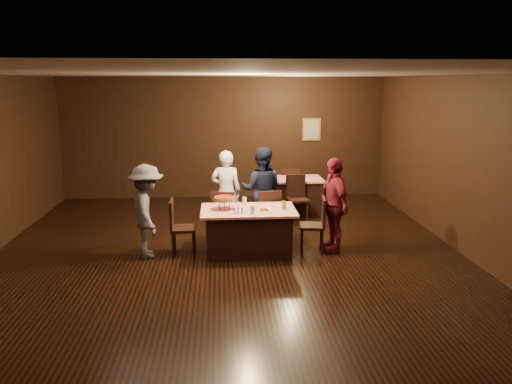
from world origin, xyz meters
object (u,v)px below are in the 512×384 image
diner_navy_hoodie (262,190)px  chair_far_right (268,214)px  chair_back_near (298,198)px  glass_back (244,201)px  chair_end_right (312,225)px  diner_red_shirt (333,205)px  diner_grey_knit (147,211)px  glass_amber (284,205)px  chair_end_left (183,227)px  chair_far_left (224,215)px  plate_empty (279,206)px  diner_white_jacket (226,192)px  pizza_stand (224,199)px  back_table (293,195)px  glass_front_left (252,210)px  chair_back_far (289,186)px  main_table (248,231)px

diner_navy_hoodie → chair_far_right: bearing=112.4°
chair_back_near → glass_back: size_ratio=6.79×
chair_end_right → diner_red_shirt: (0.37, 0.05, 0.34)m
diner_grey_knit → glass_amber: diner_grey_knit is taller
chair_end_left → diner_red_shirt: diner_red_shirt is taller
chair_far_left → plate_empty: 1.16m
diner_white_jacket → diner_grey_knit: size_ratio=1.03×
chair_end_left → chair_back_near: same height
chair_far_right → diner_navy_hoodie: size_ratio=0.57×
diner_red_shirt → pizza_stand: diner_red_shirt is taller
chair_far_left → diner_white_jacket: diner_white_jacket is taller
chair_end_left → plate_empty: bearing=-84.8°
chair_far_left → glass_back: chair_far_left is taller
chair_far_right → back_table: bearing=-120.9°
chair_far_left → glass_front_left: 1.20m
chair_back_far → pizza_stand: bearing=61.7°
pizza_stand → chair_far_right: bearing=41.2°
main_table → chair_back_far: (1.15, 3.26, 0.09)m
chair_back_near → diner_grey_knit: diner_grey_knit is taller
back_table → chair_far_left: 2.46m
chair_far_left → diner_white_jacket: size_ratio=0.59×
glass_amber → diner_grey_knit: bearing=179.8°
pizza_stand → glass_amber: bearing=-5.7°
chair_end_left → diner_navy_hoodie: bearing=-50.2°
diner_white_jacket → glass_amber: 1.60m
back_table → chair_back_far: size_ratio=1.37×
main_table → chair_end_right: 1.10m
diner_red_shirt → back_table: bearing=175.2°
main_table → diner_white_jacket: bearing=106.3°
main_table → plate_empty: bearing=15.3°
main_table → chair_back_far: chair_back_far is taller
diner_red_shirt → chair_end_right: bearing=-94.5°
main_table → pizza_stand: bearing=172.9°
diner_navy_hoodie → diner_grey_knit: (-2.02, -1.23, -0.05)m
chair_end_left → diner_red_shirt: bearing=-88.9°
chair_end_right → glass_front_left: bearing=-66.2°
diner_white_jacket → diner_grey_knit: 1.84m
glass_amber → chair_back_near: bearing=74.7°
glass_front_left → chair_end_left: bearing=165.4°
chair_end_right → chair_back_near: (0.05, 1.96, 0.00)m
diner_grey_knit → pizza_stand: size_ratio=4.11×
main_table → pizza_stand: size_ratio=4.21×
chair_far_right → diner_navy_hoodie: 0.57m
chair_back_far → chair_end_left: bearing=52.9°
back_table → chair_back_far: 0.61m
glass_front_left → glass_amber: 0.60m
chair_back_near → plate_empty: (-0.60, -1.81, 0.30)m
glass_back → diner_white_jacket: bearing=108.4°
back_table → glass_back: bearing=-117.0°
chair_end_left → chair_back_near: 2.98m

